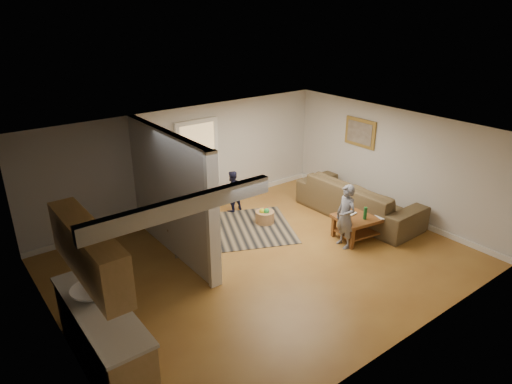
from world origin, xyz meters
TOP-DOWN VIEW (x-y plane):
  - ground at (0.00, 0.00)m, footprint 7.50×7.50m
  - room_shell at (-1.07, 0.43)m, footprint 7.54×6.02m
  - area_rug at (0.25, 1.49)m, footprint 3.17×2.82m
  - sofa at (2.99, 0.28)m, footprint 1.24×3.01m
  - coffee_table at (2.36, -0.46)m, footprint 1.42×0.97m
  - tv_console at (-0.94, 2.06)m, footprint 0.74×1.40m
  - speaker_left at (-1.00, 0.82)m, footprint 0.11×0.11m
  - speaker_right at (-1.00, 2.70)m, footprint 0.11×0.11m
  - toy_basket at (1.05, 1.33)m, footprint 0.43×0.43m
  - child at (1.67, -0.50)m, footprint 0.40×0.54m
  - toddler at (0.83, 2.32)m, footprint 0.50×0.40m

SIDE VIEW (x-z plane):
  - ground at x=0.00m, z-range 0.00..0.00m
  - sofa at x=2.99m, z-range -0.44..0.44m
  - child at x=1.67m, z-range -0.67..0.67m
  - toddler at x=0.83m, z-range -0.51..0.51m
  - area_rug at x=0.25m, z-range 0.00..0.01m
  - toy_basket at x=1.05m, z-range -0.03..0.35m
  - coffee_table at x=2.36m, z-range 0.01..0.79m
  - speaker_left at x=-1.00m, z-range 0.00..0.93m
  - speaker_right at x=-1.00m, z-range 0.00..0.97m
  - tv_console at x=-0.94m, z-range 0.19..1.34m
  - room_shell at x=-1.07m, z-range 0.20..2.72m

